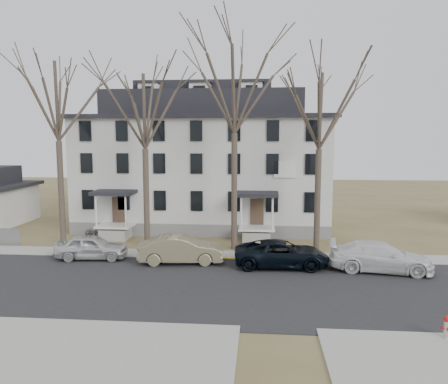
# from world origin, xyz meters

# --- Properties ---
(ground) EXTENTS (120.00, 120.00, 0.00)m
(ground) POSITION_xyz_m (0.00, 0.00, 0.00)
(ground) COLOR olive
(ground) RESTS_ON ground
(main_road) EXTENTS (120.00, 10.00, 0.04)m
(main_road) POSITION_xyz_m (0.00, 2.00, 0.00)
(main_road) COLOR #27272A
(main_road) RESTS_ON ground
(far_sidewalk) EXTENTS (120.00, 2.00, 0.08)m
(far_sidewalk) POSITION_xyz_m (0.00, 8.00, 0.00)
(far_sidewalk) COLOR #A09F97
(far_sidewalk) RESTS_ON ground
(yellow_curb) EXTENTS (14.00, 0.25, 0.06)m
(yellow_curb) POSITION_xyz_m (5.00, 7.10, 0.00)
(yellow_curb) COLOR gold
(yellow_curb) RESTS_ON ground
(boarding_house) EXTENTS (20.80, 12.36, 12.05)m
(boarding_house) POSITION_xyz_m (-2.00, 17.95, 5.38)
(boarding_house) COLOR slate
(boarding_house) RESTS_ON ground
(tree_far_left) EXTENTS (8.40, 8.40, 13.72)m
(tree_far_left) POSITION_xyz_m (-11.00, 9.80, 10.34)
(tree_far_left) COLOR #473B31
(tree_far_left) RESTS_ON ground
(tree_mid_left) EXTENTS (7.80, 7.80, 12.74)m
(tree_mid_left) POSITION_xyz_m (-5.00, 9.80, 9.60)
(tree_mid_left) COLOR #473B31
(tree_mid_left) RESTS_ON ground
(tree_center) EXTENTS (9.00, 9.00, 14.70)m
(tree_center) POSITION_xyz_m (1.00, 9.80, 11.08)
(tree_center) COLOR #473B31
(tree_center) RESTS_ON ground
(tree_mid_right) EXTENTS (7.80, 7.80, 12.74)m
(tree_mid_right) POSITION_xyz_m (6.50, 9.80, 9.60)
(tree_mid_right) COLOR #473B31
(tree_mid_right) RESTS_ON ground
(car_silver) EXTENTS (4.53, 2.14, 1.50)m
(car_silver) POSITION_xyz_m (-7.64, 6.52, 0.75)
(car_silver) COLOR silver
(car_silver) RESTS_ON ground
(car_tan) EXTENTS (5.21, 2.29, 1.67)m
(car_tan) POSITION_xyz_m (-1.96, 6.10, 0.83)
(car_tan) COLOR #7D7556
(car_tan) RESTS_ON ground
(car_navy) EXTENTS (5.54, 2.65, 1.52)m
(car_navy) POSITION_xyz_m (4.02, 5.85, 0.76)
(car_navy) COLOR black
(car_navy) RESTS_ON ground
(car_white) EXTENTS (5.87, 3.01, 1.63)m
(car_white) POSITION_xyz_m (9.52, 5.48, 0.82)
(car_white) COLOR white
(car_white) RESTS_ON ground
(bicycle_left) EXTENTS (1.78, 1.43, 0.91)m
(bicycle_left) POSITION_xyz_m (-9.64, 11.71, 0.45)
(bicycle_left) COLOR black
(bicycle_left) RESTS_ON ground
(fire_hydrant) EXTENTS (0.38, 0.36, 0.92)m
(fire_hydrant) POSITION_xyz_m (9.75, -2.89, 0.46)
(fire_hydrant) COLOR #B7B7BA
(fire_hydrant) RESTS_ON ground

